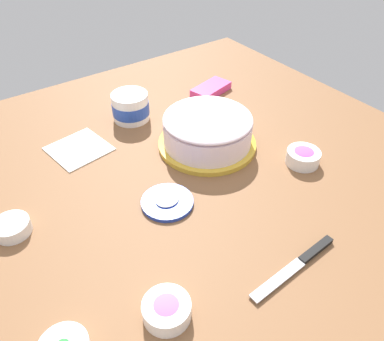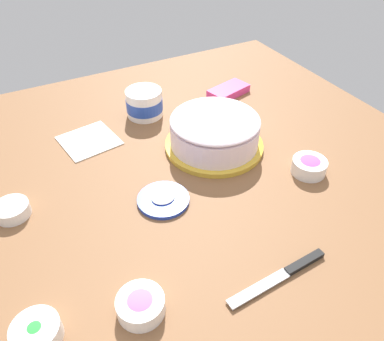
% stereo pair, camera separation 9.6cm
% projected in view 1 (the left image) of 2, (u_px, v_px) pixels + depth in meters
% --- Properties ---
extents(ground_plane, '(1.54, 1.54, 0.00)m').
position_uv_depth(ground_plane, '(182.00, 204.00, 0.92)').
color(ground_plane, brown).
extents(frosted_cake, '(0.28, 0.28, 0.11)m').
position_uv_depth(frosted_cake, '(207.00, 131.00, 1.07)').
color(frosted_cake, gold).
rests_on(frosted_cake, ground_plane).
extents(frosting_tub, '(0.11, 0.11, 0.09)m').
position_uv_depth(frosting_tub, '(131.00, 106.00, 1.19)').
color(frosting_tub, white).
rests_on(frosting_tub, ground_plane).
extents(frosting_tub_lid, '(0.13, 0.13, 0.02)m').
position_uv_depth(frosting_tub_lid, '(167.00, 202.00, 0.92)').
color(frosting_tub_lid, '#233DAD').
rests_on(frosting_tub_lid, ground_plane).
extents(spreading_knife, '(0.24, 0.03, 0.01)m').
position_uv_depth(spreading_knife, '(301.00, 261.00, 0.78)').
color(spreading_knife, silver).
rests_on(spreading_knife, ground_plane).
extents(sprinkle_bowl_yellow, '(0.08, 0.08, 0.03)m').
position_uv_depth(sprinkle_bowl_yellow, '(12.00, 227.00, 0.84)').
color(sprinkle_bowl_yellow, white).
rests_on(sprinkle_bowl_yellow, ground_plane).
extents(sprinkle_bowl_pink, '(0.09, 0.09, 0.04)m').
position_uv_depth(sprinkle_bowl_pink, '(167.00, 309.00, 0.69)').
color(sprinkle_bowl_pink, white).
rests_on(sprinkle_bowl_pink, ground_plane).
extents(sprinkle_bowl_rainbow, '(0.09, 0.09, 0.04)m').
position_uv_depth(sprinkle_bowl_rainbow, '(303.00, 156.00, 1.03)').
color(sprinkle_bowl_rainbow, white).
rests_on(sprinkle_bowl_rainbow, ground_plane).
extents(candy_box_lower, '(0.16, 0.11, 0.03)m').
position_uv_depth(candy_box_lower, '(211.00, 89.00, 1.34)').
color(candy_box_lower, '#E53D8E').
rests_on(candy_box_lower, ground_plane).
extents(paper_napkin, '(0.17, 0.17, 0.01)m').
position_uv_depth(paper_napkin, '(79.00, 148.00, 1.09)').
color(paper_napkin, white).
rests_on(paper_napkin, ground_plane).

